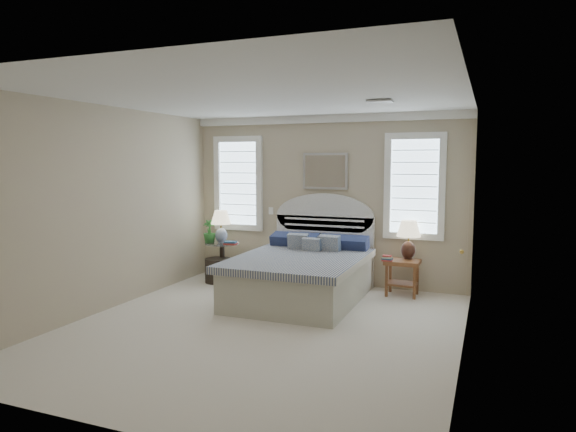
# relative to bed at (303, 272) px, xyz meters

# --- Properties ---
(floor) EXTENTS (4.50, 5.00, 0.01)m
(floor) POSITION_rel_bed_xyz_m (0.00, -1.46, -0.39)
(floor) COLOR silver
(floor) RESTS_ON ground
(ceiling) EXTENTS (4.50, 5.00, 0.01)m
(ceiling) POSITION_rel_bed_xyz_m (0.00, -1.46, 2.31)
(ceiling) COLOR white
(ceiling) RESTS_ON wall_back
(wall_back) EXTENTS (4.50, 0.02, 2.70)m
(wall_back) POSITION_rel_bed_xyz_m (0.00, 1.04, 0.96)
(wall_back) COLOR #BFB28F
(wall_back) RESTS_ON floor
(wall_left) EXTENTS (0.02, 5.00, 2.70)m
(wall_left) POSITION_rel_bed_xyz_m (-2.25, -1.46, 0.96)
(wall_left) COLOR #BFB28F
(wall_left) RESTS_ON floor
(wall_right) EXTENTS (0.02, 5.00, 2.70)m
(wall_right) POSITION_rel_bed_xyz_m (2.25, -1.46, 0.96)
(wall_right) COLOR #BFB28F
(wall_right) RESTS_ON floor
(crown_molding) EXTENTS (4.50, 0.08, 0.12)m
(crown_molding) POSITION_rel_bed_xyz_m (0.00, 1.00, 2.25)
(crown_molding) COLOR white
(crown_molding) RESTS_ON wall_back
(hvac_vent) EXTENTS (0.30, 0.20, 0.02)m
(hvac_vent) POSITION_rel_bed_xyz_m (1.20, -0.66, 2.29)
(hvac_vent) COLOR #B2B2B2
(hvac_vent) RESTS_ON ceiling
(switch_plate) EXTENTS (0.08, 0.01, 0.12)m
(switch_plate) POSITION_rel_bed_xyz_m (-0.95, 1.03, 0.76)
(switch_plate) COLOR white
(switch_plate) RESTS_ON wall_back
(window_left) EXTENTS (0.90, 0.06, 1.60)m
(window_left) POSITION_rel_bed_xyz_m (-1.55, 1.02, 1.21)
(window_left) COLOR silver
(window_left) RESTS_ON wall_back
(window_right) EXTENTS (0.90, 0.06, 1.60)m
(window_right) POSITION_rel_bed_xyz_m (1.40, 1.02, 1.21)
(window_right) COLOR silver
(window_right) RESTS_ON wall_back
(painting) EXTENTS (0.74, 0.04, 0.58)m
(painting) POSITION_rel_bed_xyz_m (0.00, 1.00, 1.43)
(painting) COLOR silver
(painting) RESTS_ON wall_back
(closet_door) EXTENTS (0.02, 1.80, 2.40)m
(closet_door) POSITION_rel_bed_xyz_m (2.23, -0.26, 0.81)
(closet_door) COLOR white
(closet_door) RESTS_ON floor
(bed) EXTENTS (1.72, 2.28, 1.47)m
(bed) POSITION_rel_bed_xyz_m (0.00, 0.00, 0.00)
(bed) COLOR beige
(bed) RESTS_ON floor
(side_table_left) EXTENTS (0.56, 0.56, 0.63)m
(side_table_left) POSITION_rel_bed_xyz_m (-1.65, 0.59, 0.00)
(side_table_left) COLOR black
(side_table_left) RESTS_ON floor
(nightstand_right) EXTENTS (0.50, 0.40, 0.53)m
(nightstand_right) POSITION_rel_bed_xyz_m (1.30, 0.69, 0.00)
(nightstand_right) COLOR brown
(nightstand_right) RESTS_ON floor
(floor_pot) EXTENTS (0.44, 0.44, 0.39)m
(floor_pot) POSITION_rel_bed_xyz_m (-1.64, 0.44, -0.19)
(floor_pot) COLOR black
(floor_pot) RESTS_ON floor
(lamp_left) EXTENTS (0.41, 0.41, 0.54)m
(lamp_left) POSITION_rel_bed_xyz_m (-1.67, 0.61, 0.57)
(lamp_left) COLOR silver
(lamp_left) RESTS_ON side_table_left
(lamp_right) EXTENTS (0.40, 0.40, 0.58)m
(lamp_right) POSITION_rel_bed_xyz_m (1.36, 0.84, 0.50)
(lamp_right) COLOR black
(lamp_right) RESTS_ON nightstand_right
(potted_plant) EXTENTS (0.26, 0.26, 0.38)m
(potted_plant) POSITION_rel_bed_xyz_m (-1.85, 0.53, 0.43)
(potted_plant) COLOR #467F32
(potted_plant) RESTS_ON side_table_left
(books_left) EXTENTS (0.21, 0.16, 0.05)m
(books_left) POSITION_rel_bed_xyz_m (-1.43, 0.49, 0.27)
(books_left) COLOR #A12C28
(books_left) RESTS_ON side_table_left
(books_right) EXTENTS (0.15, 0.11, 0.08)m
(books_right) POSITION_rel_bed_xyz_m (1.10, 0.54, 0.18)
(books_right) COLOR #A12C28
(books_right) RESTS_ON nightstand_right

